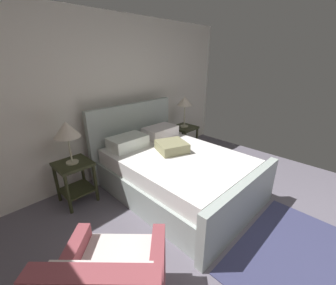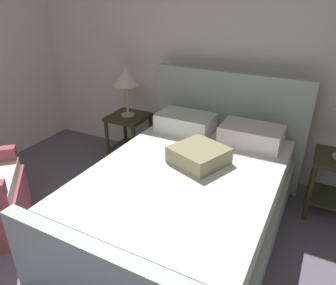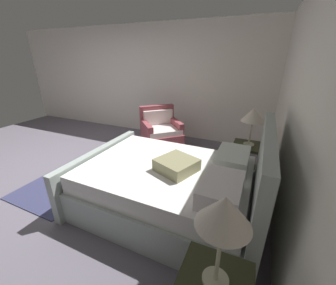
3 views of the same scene
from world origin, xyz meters
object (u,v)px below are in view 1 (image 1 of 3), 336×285
Objects in this scene: nightstand_right at (184,136)px; nightstand_left at (75,176)px; bed at (174,170)px; table_lamp_right at (185,102)px; table_lamp_left at (67,130)px.

nightstand_left is at bearing 179.03° from nightstand_right.
bed is 3.69× the size of nightstand_right.
table_lamp_right is at bearing -0.97° from nightstand_left.
nightstand_left is (-2.26, 0.04, -0.70)m from table_lamp_right.
bed reaches higher than table_lamp_left.
table_lamp_left is (-1.13, 0.79, 0.71)m from bed.
nightstand_left is at bearing 179.03° from table_lamp_right.
table_lamp_left reaches higher than nightstand_right.
table_lamp_left is at bearing 179.03° from nightstand_right.
table_lamp_left is at bearing 144.98° from bed.
table_lamp_right is 2.37m from nightstand_left.
nightstand_left is 1.05× the size of table_lamp_left.
nightstand_right is 2.36m from table_lamp_left.
bed reaches higher than nightstand_left.
nightstand_left is at bearing -80.54° from table_lamp_left.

